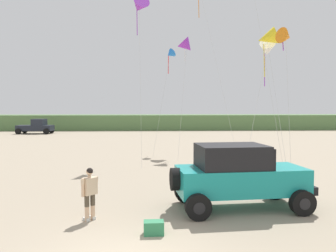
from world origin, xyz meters
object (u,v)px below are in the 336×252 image
(jeep, at_px, (239,175))
(cooler_box, at_px, (154,228))
(kite_red_delta, at_px, (267,38))
(kite_purple_stunt, at_px, (139,6))
(person_watching, at_px, (90,191))
(kite_yellow_diamond, at_px, (187,46))
(distant_pickup, at_px, (36,127))
(kite_pink_ribbon, at_px, (286,37))
(kite_orange_streamer, at_px, (170,54))
(kite_white_parafoil, at_px, (267,49))

(jeep, height_order, cooler_box, jeep)
(kite_red_delta, relative_size, kite_purple_stunt, 0.78)
(kite_red_delta, height_order, kite_purple_stunt, kite_purple_stunt)
(person_watching, relative_size, kite_yellow_diamond, 0.18)
(distant_pickup, distance_m, kite_pink_ribbon, 36.38)
(kite_purple_stunt, bearing_deg, kite_orange_streamer, 62.29)
(distant_pickup, xyz_separation_m, kite_red_delta, (23.02, -25.00, 7.05))
(kite_red_delta, bearing_deg, kite_white_parafoil, 69.97)
(person_watching, bearing_deg, kite_pink_ribbon, 43.95)
(kite_white_parafoil, relative_size, kite_orange_streamer, 0.99)
(distant_pickup, bearing_deg, kite_red_delta, -47.36)
(person_watching, height_order, kite_orange_streamer, kite_orange_streamer)
(distant_pickup, height_order, kite_white_parafoil, kite_white_parafoil)
(jeep, distance_m, person_watching, 5.09)
(jeep, bearing_deg, kite_red_delta, 67.33)
(distant_pickup, distance_m, kite_purple_stunt, 29.19)
(jeep, distance_m, distant_pickup, 39.98)
(jeep, height_order, kite_red_delta, kite_red_delta)
(distant_pickup, distance_m, kite_yellow_diamond, 27.78)
(kite_red_delta, height_order, kite_pink_ribbon, kite_red_delta)
(cooler_box, relative_size, kite_orange_streamer, 0.07)
(distant_pickup, height_order, kite_red_delta, kite_red_delta)
(kite_yellow_diamond, height_order, kite_pink_ribbon, kite_yellow_diamond)
(distant_pickup, relative_size, kite_purple_stunt, 0.42)
(kite_orange_streamer, bearing_deg, kite_red_delta, -45.82)
(person_watching, distance_m, kite_yellow_diamond, 19.11)
(cooler_box, distance_m, kite_white_parafoil, 17.08)
(kite_red_delta, height_order, kite_orange_streamer, kite_red_delta)
(distant_pickup, height_order, kite_yellow_diamond, kite_yellow_diamond)
(cooler_box, xyz_separation_m, kite_yellow_diamond, (2.68, 18.26, 8.23))
(kite_red_delta, bearing_deg, cooler_box, -119.90)
(distant_pickup, xyz_separation_m, kite_pink_ribbon, (23.50, -26.94, 6.76))
(person_watching, height_order, kite_pink_ribbon, kite_pink_ribbon)
(kite_pink_ribbon, bearing_deg, kite_yellow_diamond, 124.14)
(kite_purple_stunt, bearing_deg, jeep, -71.98)
(kite_white_parafoil, bearing_deg, cooler_box, -119.35)
(jeep, distance_m, kite_white_parafoil, 13.56)
(cooler_box, height_order, kite_yellow_diamond, kite_yellow_diamond)
(kite_white_parafoil, bearing_deg, distant_pickup, 133.95)
(jeep, xyz_separation_m, distant_pickup, (-18.70, 35.33, -0.26))
(person_watching, height_order, kite_red_delta, kite_red_delta)
(kite_yellow_diamond, distance_m, kite_red_delta, 7.26)
(person_watching, distance_m, kite_orange_streamer, 19.07)
(kite_pink_ribbon, xyz_separation_m, kite_purple_stunt, (-8.71, 3.62, 2.70))
(kite_purple_stunt, bearing_deg, kite_red_delta, -11.57)
(kite_pink_ribbon, bearing_deg, cooler_box, -125.90)
(person_watching, xyz_separation_m, kite_yellow_diamond, (4.68, 16.95, 7.48))
(jeep, bearing_deg, cooler_box, -141.75)
(kite_orange_streamer, bearing_deg, kite_yellow_diamond, -21.21)
(cooler_box, relative_size, kite_pink_ribbon, 0.07)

